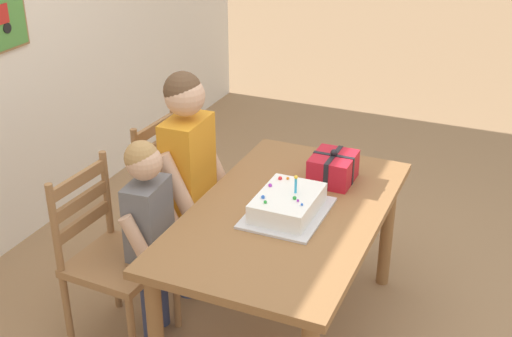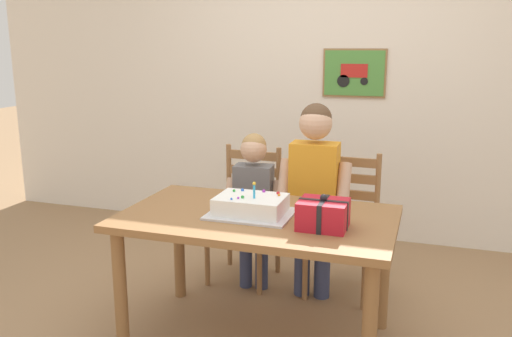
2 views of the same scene
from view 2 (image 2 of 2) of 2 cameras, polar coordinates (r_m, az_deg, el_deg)
The scene contains 8 objects.
back_wall at distance 4.57m, azimuth 7.62°, elevation 8.94°, with size 6.40×0.11×2.60m.
dining_table at distance 2.90m, azimuth 0.16°, elevation -6.77°, with size 1.45×0.85×0.73m.
birthday_cake at distance 2.86m, azimuth -0.55°, elevation -4.02°, with size 0.44×0.34×0.19m.
gift_box_red_large at distance 2.67m, azimuth 7.14°, elevation -4.84°, with size 0.25×0.21×0.18m.
chair_left at distance 3.75m, azimuth -1.10°, elevation -4.78°, with size 0.44×0.44×0.92m.
chair_right at distance 3.60m, azimuth 9.27°, elevation -5.76°, with size 0.44×0.44×0.92m.
child_older at distance 3.39m, azimuth 6.20°, elevation -1.46°, with size 0.46×0.26×1.27m.
child_younger at distance 3.53m, azimuth -0.25°, elevation -2.97°, with size 0.39×0.23×1.06m.
Camera 2 is at (0.85, -2.60, 1.61)m, focal length 37.66 mm.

